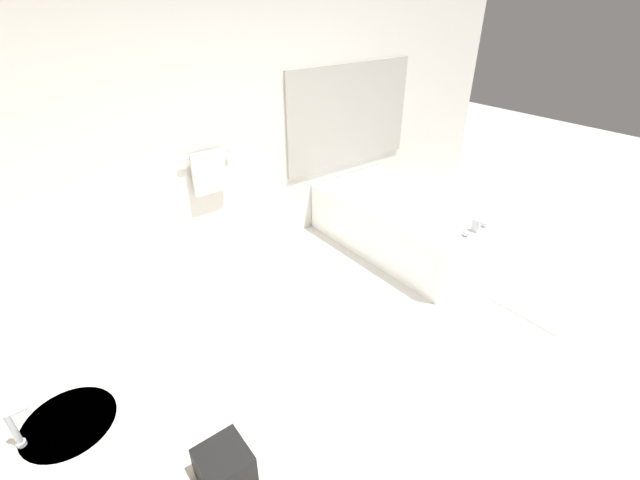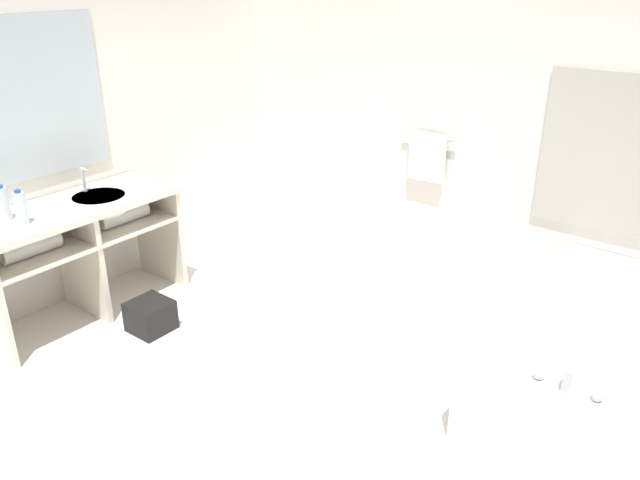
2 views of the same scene
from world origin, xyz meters
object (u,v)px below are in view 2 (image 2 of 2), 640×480
(water_bottle_2, at_px, (21,208))
(waste_bin, at_px, (151,316))
(bathtub, at_px, (606,353))
(water_bottle_1, at_px, (3,204))

(water_bottle_2, distance_m, waste_bin, 1.13)
(bathtub, height_order, waste_bin, bathtub)
(water_bottle_2, bearing_deg, water_bottle_1, -170.08)
(water_bottle_1, bearing_deg, water_bottle_2, 9.92)
(bathtub, bearing_deg, waste_bin, -156.38)
(waste_bin, bearing_deg, bathtub, 23.62)
(water_bottle_1, height_order, waste_bin, water_bottle_1)
(water_bottle_1, height_order, water_bottle_2, water_bottle_1)
(bathtub, height_order, water_bottle_2, water_bottle_2)
(bathtub, distance_m, waste_bin, 3.01)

